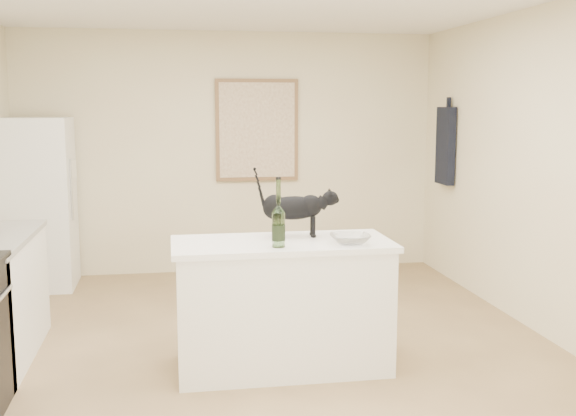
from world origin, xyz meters
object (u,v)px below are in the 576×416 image
(glass_bowl, at_px, (350,239))
(fridge, at_px, (38,204))
(black_cat, at_px, (293,211))
(wine_bottle, at_px, (278,216))

(glass_bowl, bearing_deg, fridge, 132.25)
(black_cat, bearing_deg, wine_bottle, -110.37)
(black_cat, bearing_deg, fridge, 136.48)
(fridge, height_order, black_cat, fridge)
(fridge, xyz_separation_m, wine_bottle, (2.00, -2.74, 0.25))
(glass_bowl, bearing_deg, black_cat, 135.14)
(glass_bowl, bearing_deg, wine_bottle, -178.81)
(black_cat, distance_m, wine_bottle, 0.37)
(fridge, bearing_deg, wine_bottle, -53.96)
(black_cat, distance_m, glass_bowl, 0.49)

